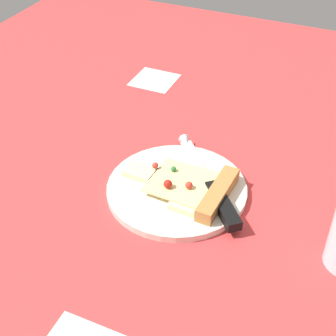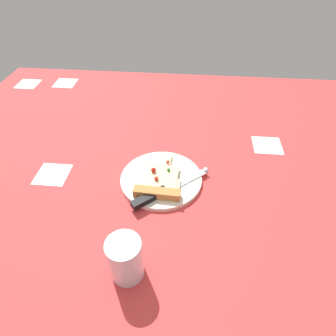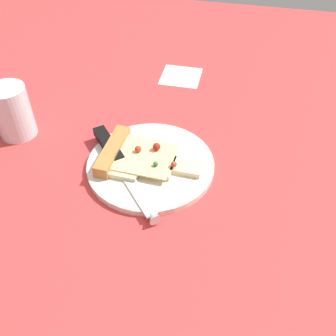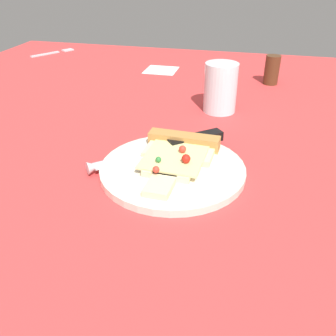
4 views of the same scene
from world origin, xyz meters
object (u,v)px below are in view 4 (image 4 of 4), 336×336
pepper_shaker (272,70)px  pizza_slice (177,154)px  knife (172,146)px  drinking_glass (220,88)px  plate (173,170)px  fork (55,52)px

pepper_shaker → pizza_slice: bearing=162.8°
knife → drinking_glass: drinking_glass is taller
plate → pepper_shaker: pepper_shaker is taller
pizza_slice → drinking_glass: bearing=-95.8°
pizza_slice → pepper_shaker: pepper_shaker is taller
plate → fork: size_ratio=1.61×
plate → knife: knife is taller
fork → drinking_glass: bearing=-0.5°
knife → fork: 81.82cm
knife → pizza_slice: bearing=168.5°
knife → plate: bearing=154.3°
knife → pepper_shaker: 46.63cm
plate → pizza_slice: size_ratio=1.26×
knife → fork: (60.67, 54.88, -1.37)cm
drinking_glass → fork: (38.69, 60.18, -4.70)cm
knife → pepper_shaker: size_ratio=2.72×
fork → knife: bearing=-15.7°
plate → fork: plate is taller
pizza_slice → drinking_glass: size_ratio=1.74×
knife → pepper_shaker: bearing=-60.4°
pepper_shaker → fork: 72.90cm
knife → drinking_glass: size_ratio=1.92×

